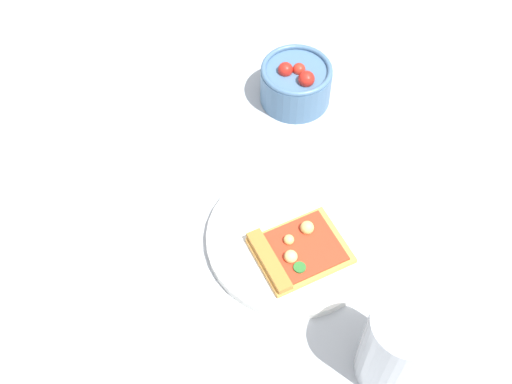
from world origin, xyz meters
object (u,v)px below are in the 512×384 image
(soda_glass, at_px, (398,348))
(pizza_slice_main, at_px, (295,251))
(paper_napkin, at_px, (76,151))
(salad_bowl, at_px, (296,83))
(plate, at_px, (292,238))

(soda_glass, bearing_deg, pizza_slice_main, 69.34)
(soda_glass, bearing_deg, paper_napkin, 85.93)
(pizza_slice_main, distance_m, salad_bowl, 0.29)
(plate, xyz_separation_m, soda_glass, (-0.09, -0.19, 0.06))
(plate, xyz_separation_m, pizza_slice_main, (-0.02, -0.02, 0.01))
(pizza_slice_main, bearing_deg, salad_bowl, 31.61)
(plate, bearing_deg, paper_napkin, 97.82)
(paper_napkin, bearing_deg, salad_bowl, -37.92)
(pizza_slice_main, relative_size, salad_bowl, 1.34)
(salad_bowl, xyz_separation_m, paper_napkin, (-0.28, 0.22, -0.03))
(pizza_slice_main, xyz_separation_m, salad_bowl, (0.25, 0.15, 0.01))
(pizza_slice_main, distance_m, soda_glass, 0.19)
(plate, relative_size, salad_bowl, 2.10)
(plate, relative_size, pizza_slice_main, 1.57)
(soda_glass, bearing_deg, plate, 65.48)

